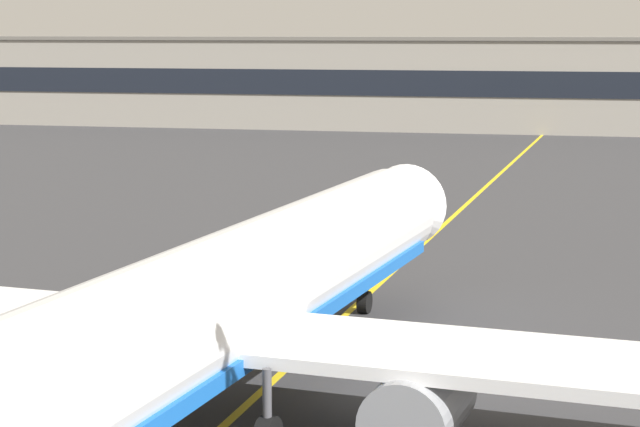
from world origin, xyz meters
name	(u,v)px	position (x,y,z in m)	size (l,w,h in m)	color
taxiway_centreline	(365,297)	(0.00, 30.00, 0.00)	(0.30, 180.00, 0.01)	yellow
airliner_foreground	(205,314)	(-1.24, 12.63, 3.37)	(32.34, 41.49, 11.65)	white
safety_cone_by_nose_gear	(350,292)	(-0.60, 29.72, 0.26)	(0.44, 0.44, 0.55)	orange
terminal_building	(609,85)	(11.04, 115.03, 5.17)	(159.01, 12.40, 10.33)	#9E998E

